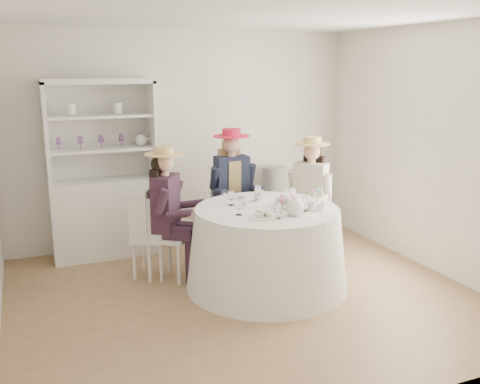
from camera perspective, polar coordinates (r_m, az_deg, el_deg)
name	(u,v)px	position (r m, az deg, el deg)	size (l,w,h in m)	color
ground	(244,296)	(5.47, 0.40, -10.99)	(4.50, 4.50, 0.00)	olive
ceiling	(244,14)	(5.01, 0.46, 18.44)	(4.50, 4.50, 0.00)	white
wall_back	(184,138)	(6.94, -6.00, 5.77)	(4.50, 4.50, 0.00)	silver
wall_front	(370,217)	(3.36, 13.74, -2.65)	(4.50, 4.50, 0.00)	silver
wall_right	(432,150)	(6.28, 19.78, 4.27)	(4.50, 4.50, 0.00)	silver
tea_table	(267,248)	(5.56, 2.85, -5.95)	(1.67, 1.67, 0.85)	white
hutch	(104,194)	(6.60, -14.26, -0.25)	(1.29, 0.57, 2.12)	silver
side_table	(273,212)	(7.29, 3.54, -2.13)	(0.41, 0.41, 0.63)	silver
hatbox	(274,178)	(7.17, 3.60, 1.50)	(0.31, 0.31, 0.31)	black
guest_left	(168,205)	(5.70, -7.69, -1.43)	(0.62, 0.59, 1.44)	silver
guest_mid	(232,184)	(6.39, -0.83, 0.81)	(0.55, 0.58, 1.53)	silver
guest_right	(310,190)	(6.36, 7.46, 0.18)	(0.62, 0.60, 1.45)	silver
spare_chair	(149,235)	(5.81, -9.66, -4.53)	(0.52, 0.52, 0.91)	silver
teacup_a	(241,202)	(5.53, 0.16, -1.03)	(0.10, 0.10, 0.08)	white
teacup_b	(257,198)	(5.69, 1.83, -0.67)	(0.07, 0.07, 0.07)	white
teacup_c	(285,200)	(5.61, 4.77, -0.86)	(0.09, 0.09, 0.07)	white
flower_bowl	(288,206)	(5.44, 5.18, -1.45)	(0.21, 0.21, 0.05)	white
flower_arrangement	(287,199)	(5.47, 5.02, -0.73)	(0.17, 0.18, 0.07)	pink
table_teapot	(295,207)	(5.17, 5.88, -1.63)	(0.25, 0.18, 0.19)	white
sandwich_plate	(264,215)	(5.11, 2.53, -2.50)	(0.28, 0.28, 0.06)	white
cupcake_stand	(317,202)	(5.41, 8.18, -1.07)	(0.22, 0.22, 0.20)	white
stemware_set	(267,201)	(5.41, 2.92, -0.95)	(0.81, 0.84, 0.15)	white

